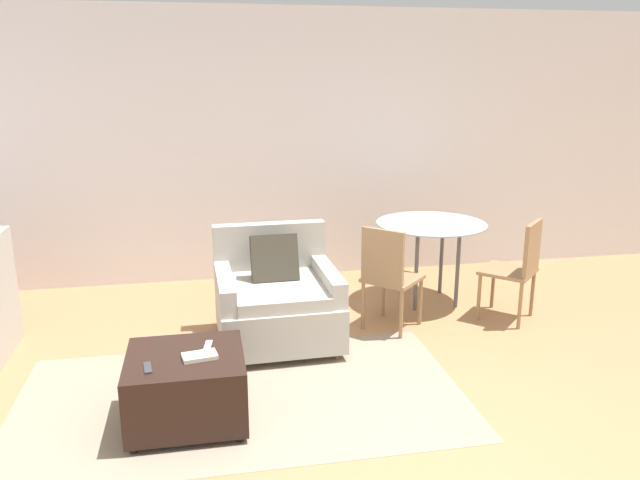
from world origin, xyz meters
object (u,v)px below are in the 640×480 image
Objects in this scene: dining_chair_near_left at (388,272)px; dining_chair_near_right at (519,264)px; ottoman at (186,386)px; tv_remote_primary at (208,346)px; book_stack at (200,356)px; dining_table at (431,233)px; tv_remote_secondary at (148,368)px; armchair at (277,300)px.

dining_chair_near_right is (1.17, 0.00, 0.00)m from dining_chair_near_left.
tv_remote_primary reaches higher than ottoman.
book_stack reaches higher than ottoman.
dining_chair_near_left reaches higher than dining_table.
tv_remote_primary is at bearing 71.89° from book_stack.
tv_remote_secondary is at bearing -145.10° from dining_chair_near_left.
dining_table is (1.52, 0.62, 0.33)m from armchair.
book_stack is 0.25× the size of dining_chair_near_right.
dining_table reaches higher than tv_remote_secondary.
book_stack reaches higher than tv_remote_secondary.
dining_table reaches higher than ottoman.
dining_table is (2.13, 1.79, 0.21)m from book_stack.
ottoman is at bearing -157.77° from dining_chair_near_right.
dining_table is (2.22, 1.74, 0.43)m from ottoman.
armchair reaches higher than tv_remote_primary.
dining_chair_near_left is (1.84, 1.29, 0.06)m from tv_remote_secondary.
book_stack is at bearing -156.15° from dining_chair_near_right.
dining_chair_near_right is at bearing 21.43° from tv_remote_primary.
dining_chair_near_left is at bearing 35.08° from ottoman.
dining_table is 0.84m from dining_chair_near_left.
book_stack is at bearing 15.74° from tv_remote_secondary.
dining_chair_near_right is (3.02, 1.29, 0.06)m from tv_remote_secondary.
tv_remote_primary is 0.42m from tv_remote_secondary.
dining_table reaches higher than tv_remote_primary.
ottoman is at bearing -122.05° from armchair.
armchair is 1.08× the size of dining_chair_near_right.
dining_chair_near_right is at bearing 0.00° from dining_chair_near_left.
ottoman is 0.24m from book_stack.
dining_chair_near_left is at bearing 37.89° from book_stack.
armchair is at bearing 61.23° from tv_remote_primary.
tv_remote_secondary is at bearing -164.26° from book_stack.
dining_chair_near_right is (2.11, 0.03, 0.17)m from armchair.
dining_chair_near_left is at bearing -135.00° from dining_table.
dining_chair_near_left is at bearing 34.90° from tv_remote_secondary.
dining_chair_near_left is 1.00× the size of dining_chair_near_right.
dining_chair_near_left reaches higher than tv_remote_primary.
dining_table is at bearing 37.62° from tv_remote_secondary.
dining_chair_near_left is at bearing 2.02° from armchair.
tv_remote_secondary is at bearing -146.55° from ottoman.
tv_remote_secondary is at bearing -156.92° from dining_chair_near_right.
tv_remote_primary is at bearing -144.97° from dining_chair_near_left.
dining_chair_near_right reaches higher than tv_remote_primary.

